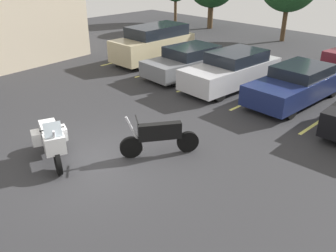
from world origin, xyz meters
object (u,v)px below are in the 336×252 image
(car_navy, at_px, (297,84))
(car_silver, at_px, (232,70))
(motorcycle_second, at_px, (159,137))
(car_champagne, at_px, (154,44))
(car_grey, at_px, (190,61))
(motorcycle_touring, at_px, (52,140))

(car_navy, bearing_deg, car_silver, -170.99)
(motorcycle_second, distance_m, car_champagne, 10.18)
(car_silver, xyz_separation_m, car_navy, (2.79, 0.44, -0.07))
(motorcycle_second, xyz_separation_m, car_champagne, (-7.62, 6.74, 0.39))
(motorcycle_second, xyz_separation_m, car_navy, (0.66, 6.79, 0.12))
(car_grey, height_order, car_silver, car_silver)
(car_grey, xyz_separation_m, car_silver, (2.44, 0.05, 0.08))
(motorcycle_touring, bearing_deg, car_silver, 92.47)
(car_champagne, height_order, car_navy, car_champagne)
(motorcycle_second, bearing_deg, car_silver, 108.58)
(motorcycle_touring, distance_m, car_navy, 9.49)
(car_navy, bearing_deg, car_champagne, -179.68)
(motorcycle_touring, relative_size, car_grey, 0.45)
(car_grey, relative_size, car_navy, 0.98)
(car_champagne, distance_m, car_silver, 5.50)
(motorcycle_touring, relative_size, car_silver, 0.43)
(motorcycle_touring, xyz_separation_m, car_grey, (-2.82, 8.69, -0.01))
(car_champagne, bearing_deg, motorcycle_touring, -57.32)
(motorcycle_touring, height_order, car_navy, motorcycle_touring)
(motorcycle_touring, xyz_separation_m, car_navy, (2.41, 9.18, -0.00))
(car_grey, bearing_deg, car_silver, 1.07)
(car_navy, bearing_deg, car_grey, -174.67)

